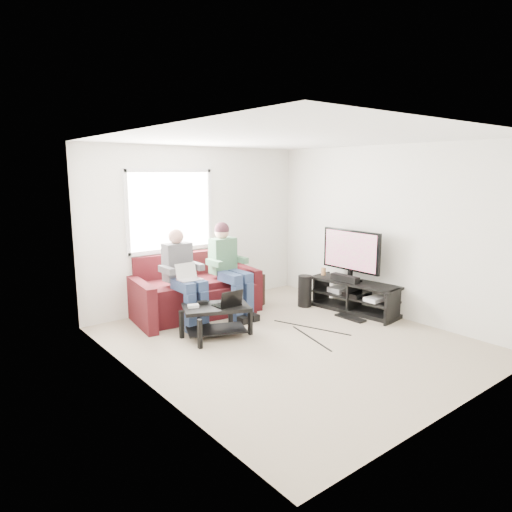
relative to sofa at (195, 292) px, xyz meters
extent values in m
plane|color=tan|center=(0.34, -1.82, -0.34)|extent=(4.50, 4.50, 0.00)
plane|color=white|center=(0.34, -1.82, 2.26)|extent=(4.50, 4.50, 0.00)
plane|color=silver|center=(0.34, 0.43, 0.96)|extent=(4.50, 0.00, 4.50)
plane|color=silver|center=(0.34, -4.07, 0.96)|extent=(4.50, 0.00, 4.50)
plane|color=silver|center=(-1.66, -1.82, 0.96)|extent=(0.00, 4.50, 4.50)
plane|color=silver|center=(2.34, -1.82, 0.96)|extent=(0.00, 4.50, 4.50)
cube|color=white|center=(-0.16, 0.42, 1.26)|extent=(1.40, 0.01, 1.20)
cube|color=silver|center=(-0.16, 0.41, 1.26)|extent=(1.48, 0.04, 1.28)
cube|color=#431012|center=(0.00, -0.05, -0.11)|extent=(1.77, 1.09, 0.46)
cube|color=#431012|center=(0.00, 0.34, 0.36)|extent=(1.68, 0.41, 0.47)
cube|color=#431012|center=(-0.91, -0.05, -0.01)|extent=(0.27, 1.00, 0.66)
cube|color=#431012|center=(0.91, -0.05, -0.01)|extent=(0.27, 1.00, 0.66)
cube|color=#431012|center=(-0.41, -0.07, 0.17)|extent=(0.86, 0.86, 0.10)
cube|color=#431012|center=(0.41, -0.07, 0.17)|extent=(0.86, 0.86, 0.10)
cube|color=navy|center=(-0.50, -0.53, 0.29)|extent=(0.16, 0.45, 0.14)
cube|color=navy|center=(-0.30, -0.53, 0.29)|extent=(0.16, 0.45, 0.14)
cube|color=navy|center=(-0.50, -0.71, -0.06)|extent=(0.13, 0.13, 0.56)
cube|color=navy|center=(-0.30, -0.71, -0.06)|extent=(0.13, 0.13, 0.56)
cube|color=#4F4E53|center=(-0.40, -0.20, 0.57)|extent=(0.40, 0.22, 0.55)
sphere|color=tan|center=(-0.40, -0.18, 0.94)|extent=(0.22, 0.22, 0.22)
cube|color=navy|center=(0.30, -0.53, 0.29)|extent=(0.16, 0.45, 0.14)
cube|color=navy|center=(0.50, -0.53, 0.29)|extent=(0.16, 0.45, 0.14)
cube|color=navy|center=(0.30, -0.71, -0.06)|extent=(0.13, 0.13, 0.56)
cube|color=navy|center=(0.50, -0.71, -0.06)|extent=(0.13, 0.13, 0.56)
cube|color=#545757|center=(0.40, -0.20, 0.57)|extent=(0.40, 0.22, 0.55)
sphere|color=tan|center=(0.40, -0.18, 0.94)|extent=(0.22, 0.22, 0.22)
sphere|color=#371B22|center=(0.40, -0.18, 0.98)|extent=(0.23, 0.23, 0.23)
cube|color=black|center=(-0.30, -1.06, 0.07)|extent=(1.00, 0.82, 0.05)
cube|color=black|center=(-0.30, -1.06, -0.24)|extent=(0.89, 0.72, 0.02)
cube|color=black|center=(-0.71, -1.29, -0.15)|extent=(0.05, 0.05, 0.38)
cube|color=black|center=(0.10, -1.29, -0.15)|extent=(0.05, 0.05, 0.38)
cube|color=black|center=(-0.71, -0.83, -0.15)|extent=(0.05, 0.05, 0.38)
cube|color=black|center=(0.10, -0.83, -0.15)|extent=(0.05, 0.05, 0.38)
cube|color=silver|center=(-0.58, -0.94, 0.11)|extent=(0.16, 0.14, 0.04)
cube|color=black|center=(-0.40, -0.88, 0.11)|extent=(0.17, 0.14, 0.04)
cube|color=gray|center=(0.00, -0.91, 0.11)|extent=(0.17, 0.14, 0.04)
cube|color=black|center=(2.04, -1.48, 0.13)|extent=(0.64, 1.52, 0.04)
cube|color=black|center=(2.04, -1.48, -0.09)|extent=(0.59, 1.46, 0.03)
cube|color=black|center=(2.04, -1.48, -0.31)|extent=(0.64, 1.52, 0.06)
cube|color=black|center=(2.04, -2.20, -0.09)|extent=(0.44, 0.10, 0.49)
cube|color=black|center=(2.04, -0.77, -0.09)|extent=(0.44, 0.10, 0.49)
cube|color=black|center=(2.04, -1.38, 0.17)|extent=(0.12, 0.40, 0.04)
cube|color=black|center=(2.04, -1.38, 0.25)|extent=(0.06, 0.06, 0.12)
cube|color=black|center=(2.04, -1.38, 0.64)|extent=(0.05, 1.10, 0.65)
cube|color=#D1316A|center=(2.01, -1.38, 0.64)|extent=(0.01, 1.01, 0.58)
cube|color=black|center=(1.92, -1.38, 0.20)|extent=(0.12, 0.50, 0.10)
cylinder|color=#AB7749|center=(1.99, -0.85, 0.21)|extent=(0.08, 0.08, 0.12)
cube|color=silver|center=(2.04, -1.88, -0.05)|extent=(0.30, 0.22, 0.06)
cube|color=gray|center=(2.04, -1.18, -0.04)|extent=(0.34, 0.26, 0.08)
cube|color=black|center=(2.04, -1.53, -0.04)|extent=(0.38, 0.30, 0.07)
cylinder|color=black|center=(1.62, -0.80, -0.08)|extent=(0.23, 0.23, 0.52)
cube|color=black|center=(1.70, -1.70, -0.33)|extent=(0.17, 0.49, 0.03)
cube|color=black|center=(0.95, -0.20, -0.08)|extent=(0.35, 0.35, 0.52)
cube|color=silver|center=(0.95, -0.20, 0.23)|extent=(0.22, 0.18, 0.10)
camera|label=1|loc=(-3.54, -6.00, 1.86)|focal=32.00mm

